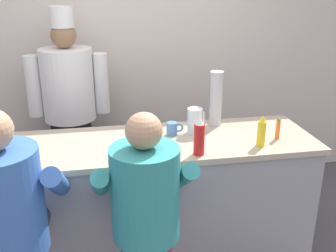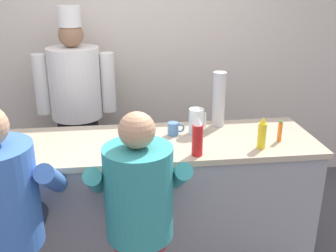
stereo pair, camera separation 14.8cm
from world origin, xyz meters
The scene contains 13 objects.
wall_back centered at (0.00, 1.69, 1.35)m, with size 10.00×0.06×2.70m.
diner_counter centered at (0.00, 0.36, 0.49)m, with size 2.37×0.72×0.98m.
ketchup_bottle_red centered at (0.29, 0.09, 1.11)m, with size 0.07×0.07×0.26m.
mustard_bottle_yellow centered at (0.74, 0.15, 1.09)m, with size 0.06×0.06×0.22m.
hot_sauce_bottle_orange centered at (0.91, 0.24, 1.06)m, with size 0.03×0.03×0.15m.
water_pitcher_clear centered at (0.35, 0.46, 1.08)m, with size 0.13×0.11×0.19m.
breakfast_plate centered at (-0.03, 0.32, 1.00)m, with size 0.26×0.26×0.05m.
cereal_bowl centered at (-0.92, 0.08, 1.01)m, with size 0.14×0.14×0.05m.
coffee_mug_blue centered at (0.19, 0.45, 1.03)m, with size 0.13×0.08×0.10m.
cup_stack_steel centered at (0.55, 0.60, 1.20)m, with size 0.10×0.10×0.42m.
diner_seated_blue centered at (-0.85, -0.24, 0.93)m, with size 0.63×0.62×1.48m.
diner_seated_teal centered at (-0.11, -0.24, 0.90)m, with size 0.58×0.58×1.42m.
cook_in_whites_near centered at (-0.59, 1.34, 1.01)m, with size 0.72×0.46×1.84m.
Camera 2 is at (-0.17, -2.19, 2.06)m, focal length 42.00 mm.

